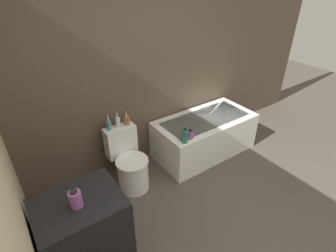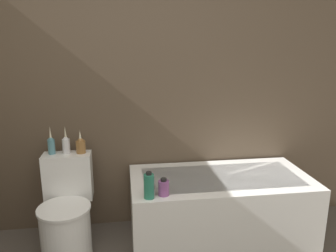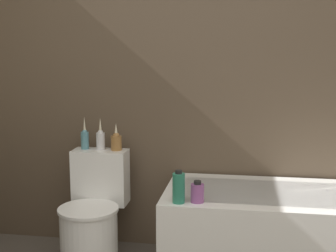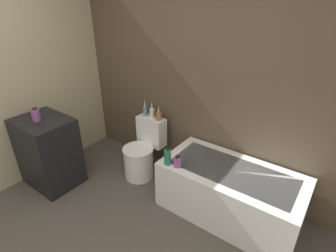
# 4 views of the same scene
# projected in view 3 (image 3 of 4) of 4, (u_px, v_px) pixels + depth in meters

# --- Properties ---
(wall_back_tiled) EXTENTS (6.40, 0.06, 2.60)m
(wall_back_tiled) POSITION_uv_depth(u_px,v_px,m) (167.00, 70.00, 3.30)
(wall_back_tiled) COLOR brown
(wall_back_tiled) RESTS_ON ground_plane
(bathtub) EXTENTS (1.45, 0.73, 0.56)m
(bathtub) POSITION_uv_depth(u_px,v_px,m) (280.00, 235.00, 2.94)
(bathtub) COLOR white
(bathtub) RESTS_ON ground
(toilet) EXTENTS (0.39, 0.56, 0.75)m
(toilet) POSITION_uv_depth(u_px,v_px,m) (93.00, 219.00, 3.13)
(toilet) COLOR white
(toilet) RESTS_ON ground
(vase_gold) EXTENTS (0.06, 0.06, 0.23)m
(vase_gold) POSITION_uv_depth(u_px,v_px,m) (85.00, 138.00, 3.28)
(vase_gold) COLOR teal
(vase_gold) RESTS_ON toilet
(vase_silver) EXTENTS (0.06, 0.06, 0.23)m
(vase_silver) POSITION_uv_depth(u_px,v_px,m) (101.00, 139.00, 3.26)
(vase_silver) COLOR silver
(vase_silver) RESTS_ON toilet
(vase_bronze) EXTENTS (0.08, 0.08, 0.19)m
(vase_bronze) POSITION_uv_depth(u_px,v_px,m) (116.00, 141.00, 3.24)
(vase_bronze) COLOR olive
(vase_bronze) RESTS_ON toilet
(shampoo_bottle_tall) EXTENTS (0.07, 0.07, 0.19)m
(shampoo_bottle_tall) POSITION_uv_depth(u_px,v_px,m) (179.00, 188.00, 2.69)
(shampoo_bottle_tall) COLOR #267259
(shampoo_bottle_tall) RESTS_ON bathtub
(shampoo_bottle_short) EXTENTS (0.08, 0.08, 0.13)m
(shampoo_bottle_short) POSITION_uv_depth(u_px,v_px,m) (197.00, 193.00, 2.71)
(shampoo_bottle_short) COLOR #8C4C8C
(shampoo_bottle_short) RESTS_ON bathtub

